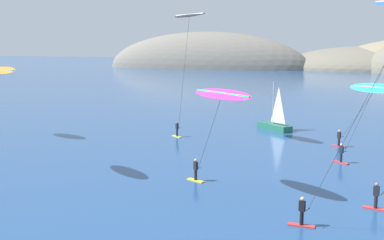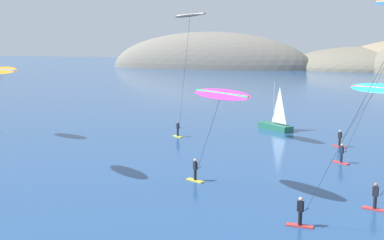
{
  "view_description": "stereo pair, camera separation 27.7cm",
  "coord_description": "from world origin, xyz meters",
  "px_view_note": "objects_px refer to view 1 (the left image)",
  "views": [
    {
      "loc": [
        20.37,
        -10.41,
        10.2
      ],
      "look_at": [
        6.03,
        27.4,
        3.72
      ],
      "focal_mm": 45.0,
      "sensor_mm": 36.0,
      "label": 1
    },
    {
      "loc": [
        20.63,
        -10.32,
        10.2
      ],
      "look_at": [
        6.03,
        27.4,
        3.72
      ],
      "focal_mm": 45.0,
      "sensor_mm": 36.0,
      "label": 2
    }
  ],
  "objects_px": {
    "kitesurfer_magenta": "(220,100)",
    "kitesurfer_cyan": "(373,92)",
    "kitesurfer_black": "(188,24)",
    "kitesurfer_orange": "(0,75)",
    "sailboat_near": "(273,124)"
  },
  "relations": [
    {
      "from": "kitesurfer_cyan",
      "to": "kitesurfer_orange",
      "type": "bearing_deg",
      "value": -170.83
    },
    {
      "from": "sailboat_near",
      "to": "kitesurfer_black",
      "type": "bearing_deg",
      "value": -125.2
    },
    {
      "from": "kitesurfer_black",
      "to": "kitesurfer_cyan",
      "type": "bearing_deg",
      "value": 2.58
    },
    {
      "from": "kitesurfer_orange",
      "to": "kitesurfer_cyan",
      "type": "height_order",
      "value": "kitesurfer_orange"
    },
    {
      "from": "kitesurfer_magenta",
      "to": "kitesurfer_cyan",
      "type": "relative_size",
      "value": 1.09
    },
    {
      "from": "kitesurfer_magenta",
      "to": "kitesurfer_orange",
      "type": "height_order",
      "value": "kitesurfer_orange"
    },
    {
      "from": "sailboat_near",
      "to": "kitesurfer_orange",
      "type": "xyz_separation_m",
      "value": [
        -26.73,
        -15.17,
        6.16
      ]
    },
    {
      "from": "kitesurfer_magenta",
      "to": "kitesurfer_black",
      "type": "bearing_deg",
      "value": 118.1
    },
    {
      "from": "kitesurfer_black",
      "to": "kitesurfer_cyan",
      "type": "distance_m",
      "value": 19.1
    },
    {
      "from": "sailboat_near",
      "to": "kitesurfer_black",
      "type": "xyz_separation_m",
      "value": [
        -6.97,
        -9.88,
        11.46
      ]
    },
    {
      "from": "kitesurfer_black",
      "to": "kitesurfer_magenta",
      "type": "bearing_deg",
      "value": -61.9
    },
    {
      "from": "kitesurfer_black",
      "to": "kitesurfer_orange",
      "type": "bearing_deg",
      "value": -165.03
    },
    {
      "from": "kitesurfer_orange",
      "to": "sailboat_near",
      "type": "bearing_deg",
      "value": 29.57
    },
    {
      "from": "sailboat_near",
      "to": "kitesurfer_cyan",
      "type": "height_order",
      "value": "kitesurfer_cyan"
    },
    {
      "from": "kitesurfer_orange",
      "to": "kitesurfer_cyan",
      "type": "distance_m",
      "value": 38.24
    }
  ]
}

